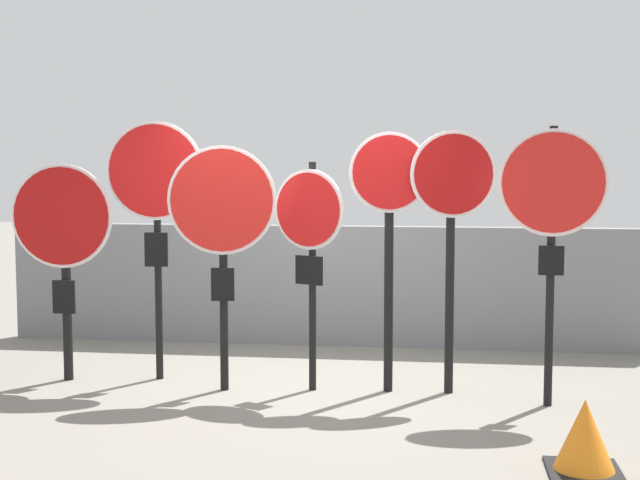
{
  "coord_description": "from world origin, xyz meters",
  "views": [
    {
      "loc": [
        1.17,
        -7.73,
        2.04
      ],
      "look_at": [
        0.16,
        0.0,
        1.34
      ],
      "focal_mm": 50.0,
      "sensor_mm": 36.0,
      "label": 1
    }
  ],
  "objects_px": {
    "stop_sign_0": "(63,234)",
    "stop_sign_1": "(155,192)",
    "stop_sign_2": "(222,219)",
    "stop_sign_3": "(310,230)",
    "stop_sign_4": "(389,211)",
    "stop_sign_5": "(452,208)",
    "traffic_cone_0": "(585,436)",
    "stop_sign_6": "(552,205)"
  },
  "relations": [
    {
      "from": "stop_sign_1",
      "to": "stop_sign_2",
      "type": "bearing_deg",
      "value": -27.35
    },
    {
      "from": "stop_sign_0",
      "to": "stop_sign_1",
      "type": "height_order",
      "value": "stop_sign_1"
    },
    {
      "from": "stop_sign_0",
      "to": "stop_sign_5",
      "type": "relative_size",
      "value": 0.88
    },
    {
      "from": "stop_sign_1",
      "to": "stop_sign_4",
      "type": "distance_m",
      "value": 2.16
    },
    {
      "from": "stop_sign_4",
      "to": "stop_sign_5",
      "type": "xyz_separation_m",
      "value": [
        0.54,
        0.01,
        0.02
      ]
    },
    {
      "from": "stop_sign_2",
      "to": "stop_sign_1",
      "type": "bearing_deg",
      "value": 149.54
    },
    {
      "from": "stop_sign_3",
      "to": "stop_sign_5",
      "type": "height_order",
      "value": "stop_sign_5"
    },
    {
      "from": "stop_sign_6",
      "to": "stop_sign_0",
      "type": "bearing_deg",
      "value": -179.97
    },
    {
      "from": "stop_sign_5",
      "to": "stop_sign_6",
      "type": "xyz_separation_m",
      "value": [
        0.8,
        -0.32,
        0.05
      ]
    },
    {
      "from": "stop_sign_1",
      "to": "stop_sign_5",
      "type": "relative_size",
      "value": 1.04
    },
    {
      "from": "stop_sign_5",
      "to": "traffic_cone_0",
      "type": "bearing_deg",
      "value": -78.96
    },
    {
      "from": "stop_sign_1",
      "to": "stop_sign_6",
      "type": "xyz_separation_m",
      "value": [
        3.48,
        -0.47,
        -0.07
      ]
    },
    {
      "from": "stop_sign_0",
      "to": "stop_sign_4",
      "type": "bearing_deg",
      "value": -1.4
    },
    {
      "from": "stop_sign_2",
      "to": "traffic_cone_0",
      "type": "height_order",
      "value": "stop_sign_2"
    },
    {
      "from": "stop_sign_4",
      "to": "traffic_cone_0",
      "type": "relative_size",
      "value": 4.7
    },
    {
      "from": "stop_sign_0",
      "to": "stop_sign_1",
      "type": "bearing_deg",
      "value": 9.16
    },
    {
      "from": "stop_sign_0",
      "to": "stop_sign_2",
      "type": "height_order",
      "value": "stop_sign_2"
    },
    {
      "from": "stop_sign_1",
      "to": "stop_sign_2",
      "type": "xyz_separation_m",
      "value": [
        0.7,
        -0.32,
        -0.22
      ]
    },
    {
      "from": "stop_sign_0",
      "to": "stop_sign_4",
      "type": "height_order",
      "value": "stop_sign_4"
    },
    {
      "from": "stop_sign_1",
      "to": "stop_sign_4",
      "type": "bearing_deg",
      "value": -7.22
    },
    {
      "from": "stop_sign_3",
      "to": "stop_sign_0",
      "type": "bearing_deg",
      "value": -156.51
    },
    {
      "from": "stop_sign_6",
      "to": "traffic_cone_0",
      "type": "distance_m",
      "value": 2.11
    },
    {
      "from": "stop_sign_2",
      "to": "stop_sign_3",
      "type": "bearing_deg",
      "value": 2.53
    },
    {
      "from": "stop_sign_1",
      "to": "stop_sign_5",
      "type": "height_order",
      "value": "stop_sign_1"
    },
    {
      "from": "stop_sign_0",
      "to": "stop_sign_2",
      "type": "relative_size",
      "value": 0.93
    },
    {
      "from": "stop_sign_3",
      "to": "stop_sign_6",
      "type": "xyz_separation_m",
      "value": [
        2.03,
        -0.26,
        0.25
      ]
    },
    {
      "from": "stop_sign_3",
      "to": "stop_sign_5",
      "type": "relative_size",
      "value": 0.88
    },
    {
      "from": "stop_sign_3",
      "to": "stop_sign_5",
      "type": "bearing_deg",
      "value": 27.56
    },
    {
      "from": "stop_sign_6",
      "to": "traffic_cone_0",
      "type": "bearing_deg",
      "value": -84.13
    },
    {
      "from": "stop_sign_0",
      "to": "stop_sign_5",
      "type": "height_order",
      "value": "stop_sign_5"
    },
    {
      "from": "stop_sign_5",
      "to": "traffic_cone_0",
      "type": "height_order",
      "value": "stop_sign_5"
    },
    {
      "from": "stop_sign_1",
      "to": "traffic_cone_0",
      "type": "distance_m",
      "value": 4.33
    },
    {
      "from": "traffic_cone_0",
      "to": "stop_sign_4",
      "type": "bearing_deg",
      "value": 126.87
    },
    {
      "from": "stop_sign_3",
      "to": "stop_sign_4",
      "type": "bearing_deg",
      "value": 28.42
    },
    {
      "from": "stop_sign_5",
      "to": "stop_sign_6",
      "type": "bearing_deg",
      "value": -34.88
    },
    {
      "from": "stop_sign_3",
      "to": "stop_sign_6",
      "type": "relative_size",
      "value": 0.87
    },
    {
      "from": "stop_sign_5",
      "to": "stop_sign_0",
      "type": "bearing_deg",
      "value": 166.58
    },
    {
      "from": "stop_sign_0",
      "to": "stop_sign_6",
      "type": "height_order",
      "value": "stop_sign_6"
    },
    {
      "from": "stop_sign_1",
      "to": "stop_sign_5",
      "type": "bearing_deg",
      "value": -6.03
    },
    {
      "from": "stop_sign_6",
      "to": "traffic_cone_0",
      "type": "height_order",
      "value": "stop_sign_6"
    },
    {
      "from": "stop_sign_1",
      "to": "stop_sign_2",
      "type": "distance_m",
      "value": 0.8
    },
    {
      "from": "stop_sign_0",
      "to": "stop_sign_2",
      "type": "bearing_deg",
      "value": -7.4
    }
  ]
}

